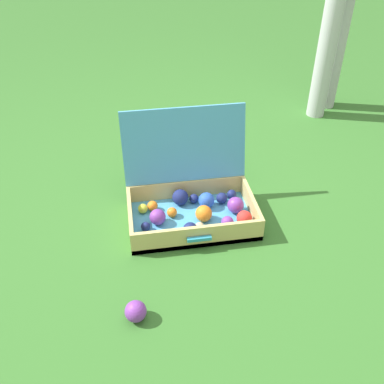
% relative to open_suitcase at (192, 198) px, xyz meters
% --- Properties ---
extents(ground_plane, '(16.00, 16.00, 0.00)m').
position_rel_open_suitcase_xyz_m(ground_plane, '(0.03, -0.03, -0.10)').
color(ground_plane, '#336B28').
extents(open_suitcase, '(0.61, 0.49, 0.49)m').
position_rel_open_suitcase_xyz_m(open_suitcase, '(0.00, 0.00, 0.00)').
color(open_suitcase, '#4799C6').
rests_on(open_suitcase, ground).
extents(stray_ball_on_grass, '(0.08, 0.08, 0.08)m').
position_rel_open_suitcase_xyz_m(stray_ball_on_grass, '(-0.31, -0.59, -0.06)').
color(stray_ball_on_grass, purple).
rests_on(stray_ball_on_grass, ground).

